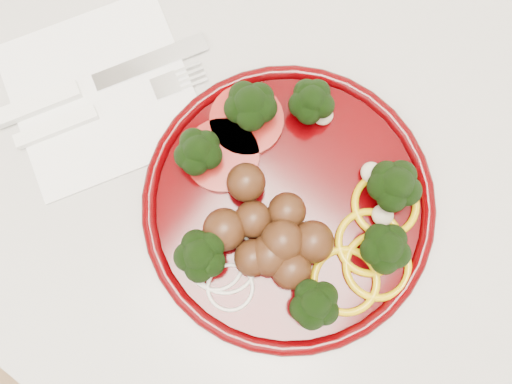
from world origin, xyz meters
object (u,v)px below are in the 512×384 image
Objects in this scene: plate at (288,206)px; knife at (73,91)px; fork at (79,118)px; napkin at (102,93)px.

knife is (-0.23, -0.03, -0.01)m from plate.
knife is 1.13× the size of fork.
fork reaches higher than napkin.
fork is at bearing -86.97° from napkin.
plate is at bearing 4.66° from napkin.
plate is 1.56× the size of fork.
knife reaches higher than napkin.
knife is at bearing -171.92° from plate.
knife is (-0.02, -0.02, 0.01)m from napkin.
napkin is at bearing -22.66° from knife.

